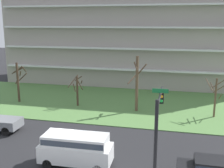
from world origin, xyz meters
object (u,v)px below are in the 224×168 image
at_px(tree_left, 77,89).
at_px(van_white_near_left, 76,147).
at_px(tree_far_left, 19,80).
at_px(tree_right, 216,95).
at_px(traffic_signal_mast, 158,131).
at_px(tree_center, 137,83).

bearing_deg(tree_left, van_white_near_left, -70.35).
relative_size(tree_far_left, tree_right, 1.19).
distance_m(tree_left, traffic_signal_mast, 20.30).
xyz_separation_m(tree_left, van_white_near_left, (4.93, -13.81, -0.77)).
relative_size(tree_left, van_white_near_left, 0.71).
bearing_deg(tree_left, tree_far_left, -179.81).
bearing_deg(tree_far_left, van_white_near_left, -47.00).
height_order(tree_far_left, tree_right, tree_far_left).
bearing_deg(van_white_near_left, traffic_signal_mast, -29.66).
distance_m(tree_left, tree_center, 7.48).
relative_size(tree_center, traffic_signal_mast, 0.98).
bearing_deg(van_white_near_left, tree_far_left, 131.45).
distance_m(tree_right, van_white_near_left, 17.25).
distance_m(tree_left, van_white_near_left, 14.69).
distance_m(tree_center, traffic_signal_mast, 17.01).
xyz_separation_m(tree_center, traffic_signal_mast, (3.51, -16.62, 1.05)).
distance_m(tree_left, tree_right, 15.94).
distance_m(tree_far_left, traffic_signal_mast, 25.37).
height_order(tree_far_left, tree_left, tree_far_left).
height_order(tree_right, van_white_near_left, tree_right).
bearing_deg(van_white_near_left, tree_left, 108.10).
bearing_deg(tree_center, tree_far_left, 178.70).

